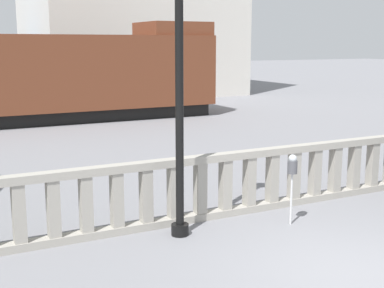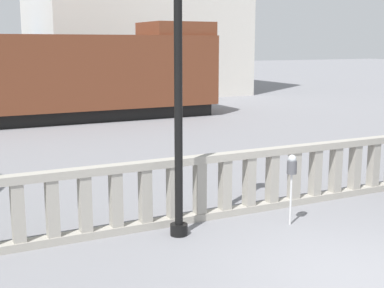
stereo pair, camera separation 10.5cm
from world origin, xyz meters
The scene contains 4 objects.
ground_plane centered at (0.00, 0.00, 0.00)m, with size 160.00×160.00×0.00m, color slate.
balustrade centered at (0.00, 3.22, 0.62)m, with size 12.39×0.24×1.25m.
lamppost centered at (-1.52, 2.67, 3.55)m, with size 0.38×0.38×6.12m.
parking_meter centered at (0.55, 2.25, 1.06)m, with size 0.18×0.18×1.32m.
Camera 1 is at (-5.40, -5.32, 3.31)m, focal length 50.00 mm.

